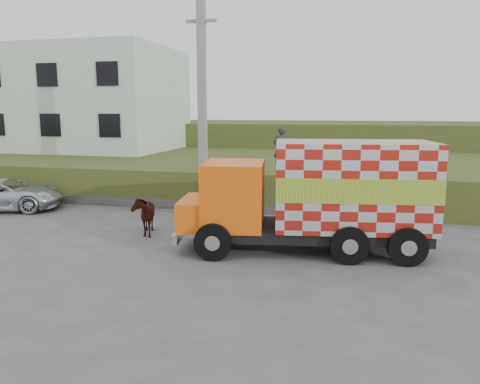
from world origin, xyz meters
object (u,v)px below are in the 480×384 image
(utility_pole, at_px, (202,105))
(cow, at_px, (144,214))
(cargo_truck, at_px, (318,196))
(suv, at_px, (2,194))
(pedestrian, at_px, (281,149))

(utility_pole, distance_m, cow, 5.53)
(cargo_truck, bearing_deg, suv, 159.81)
(utility_pole, xyz_separation_m, suv, (-7.52, -2.35, -3.45))
(cargo_truck, distance_m, pedestrian, 5.96)
(suv, bearing_deg, utility_pole, -92.78)
(cow, bearing_deg, pedestrian, 31.60)
(cow, relative_size, pedestrian, 0.86)
(utility_pole, height_order, cow, utility_pole)
(cow, distance_m, pedestrian, 6.42)
(cargo_truck, xyz_separation_m, suv, (-12.45, 2.48, -0.95))
(utility_pole, height_order, cargo_truck, utility_pole)
(utility_pole, height_order, pedestrian, utility_pole)
(suv, xyz_separation_m, pedestrian, (10.52, 3.09, 1.75))
(cargo_truck, distance_m, cow, 5.59)
(utility_pole, relative_size, cow, 5.30)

